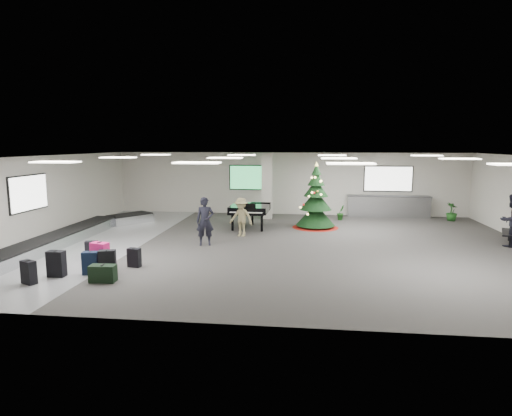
# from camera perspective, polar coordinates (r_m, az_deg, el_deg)

# --- Properties ---
(ground) EXTENTS (18.00, 18.00, 0.00)m
(ground) POSITION_cam_1_polar(r_m,az_deg,el_deg) (15.58, 3.26, -4.96)
(ground) COLOR #312E2D
(ground) RESTS_ON ground
(room_envelope) EXTENTS (18.02, 14.02, 3.21)m
(room_envelope) POSITION_cam_1_polar(r_m,az_deg,el_deg) (15.90, 2.10, 3.83)
(room_envelope) COLOR beige
(room_envelope) RESTS_ON ground
(baggage_carousel) EXTENTS (2.28, 9.71, 0.43)m
(baggage_carousel) POSITION_cam_1_polar(r_m,az_deg,el_deg) (17.71, -23.01, -3.29)
(baggage_carousel) COLOR silver
(baggage_carousel) RESTS_ON ground
(service_counter) EXTENTS (4.05, 0.65, 1.08)m
(service_counter) POSITION_cam_1_polar(r_m,az_deg,el_deg) (22.38, 17.20, 0.22)
(service_counter) COLOR silver
(service_counter) RESTS_ON ground
(suitcase_0) EXTENTS (0.47, 0.26, 0.75)m
(suitcase_0) POSITION_cam_1_polar(r_m,az_deg,el_deg) (13.09, -25.07, -6.76)
(suitcase_0) COLOR black
(suitcase_0) RESTS_ON ground
(suitcase_1) EXTENTS (0.49, 0.34, 0.72)m
(suitcase_1) POSITION_cam_1_polar(r_m,az_deg,el_deg) (12.77, -19.20, -6.85)
(suitcase_1) COLOR black
(suitcase_1) RESTS_ON ground
(pink_suitcase) EXTENTS (0.56, 0.41, 0.81)m
(pink_suitcase) POSITION_cam_1_polar(r_m,az_deg,el_deg) (13.37, -20.07, -6.02)
(pink_suitcase) COLOR #F92079
(pink_suitcase) RESTS_ON ground
(suitcase_3) EXTENTS (0.40, 0.26, 0.59)m
(suitcase_3) POSITION_cam_1_polar(r_m,az_deg,el_deg) (13.32, -15.93, -6.37)
(suitcase_3) COLOR black
(suitcase_3) RESTS_ON ground
(navy_suitcase) EXTENTS (0.46, 0.33, 0.67)m
(navy_suitcase) POSITION_cam_1_polar(r_m,az_deg,el_deg) (12.95, -21.21, -6.86)
(navy_suitcase) COLOR black
(navy_suitcase) RESTS_ON ground
(suitcase_5) EXTENTS (0.47, 0.38, 0.64)m
(suitcase_5) POSITION_cam_1_polar(r_m,az_deg,el_deg) (12.77, -28.04, -7.58)
(suitcase_5) COLOR black
(suitcase_5) RESTS_ON ground
(green_duffel) EXTENTS (0.70, 0.38, 0.47)m
(green_duffel) POSITION_cam_1_polar(r_m,az_deg,el_deg) (12.19, -19.74, -8.22)
(green_duffel) COLOR black
(green_duffel) RESTS_ON ground
(suitcase_8) EXTENTS (0.42, 0.31, 0.58)m
(suitcase_8) POSITION_cam_1_polar(r_m,az_deg,el_deg) (14.71, -21.06, -5.22)
(suitcase_8) COLOR black
(suitcase_8) RESTS_ON ground
(christmas_tree) EXTENTS (2.02, 2.02, 2.88)m
(christmas_tree) POSITION_cam_1_polar(r_m,az_deg,el_deg) (18.81, 7.96, 0.36)
(christmas_tree) COLOR maroon
(christmas_tree) RESTS_ON ground
(grand_piano) EXTENTS (1.67, 2.11, 1.18)m
(grand_piano) POSITION_cam_1_polar(r_m,az_deg,el_deg) (18.54, -0.86, -0.12)
(grand_piano) COLOR black
(grand_piano) RESTS_ON ground
(traveler_a) EXTENTS (0.72, 0.55, 1.75)m
(traveler_a) POSITION_cam_1_polar(r_m,az_deg,el_deg) (15.50, -6.80, -1.77)
(traveler_a) COLOR black
(traveler_a) RESTS_ON ground
(traveler_b) EXTENTS (1.13, 0.87, 1.53)m
(traveler_b) POSITION_cam_1_polar(r_m,az_deg,el_deg) (16.91, -1.99, -1.23)
(traveler_b) COLOR #94885C
(traveler_b) RESTS_ON ground
(traveler_bench) EXTENTS (1.12, 1.01, 1.90)m
(traveler_bench) POSITION_cam_1_polar(r_m,az_deg,el_deg) (17.68, 30.94, -1.42)
(traveler_bench) COLOR black
(traveler_bench) RESTS_ON ground
(potted_plant_left) EXTENTS (0.47, 0.50, 0.72)m
(potted_plant_left) POSITION_cam_1_polar(r_m,az_deg,el_deg) (21.00, 11.22, -0.60)
(potted_plant_left) COLOR #174616
(potted_plant_left) RESTS_ON ground
(potted_plant_right) EXTENTS (0.68, 0.68, 0.88)m
(potted_plant_right) POSITION_cam_1_polar(r_m,az_deg,el_deg) (22.40, 24.64, -0.44)
(potted_plant_right) COLOR #174616
(potted_plant_right) RESTS_ON ground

